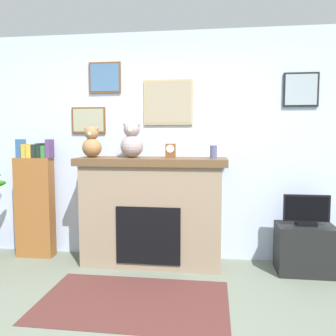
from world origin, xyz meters
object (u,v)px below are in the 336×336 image
object	(u,v)px
fireplace	(152,211)
bookshelf	(35,202)
tv_stand	(305,249)
mantel_clock	(171,151)
teddy_bear_cream	(92,143)
candle_jar	(214,152)
teddy_bear_brown	(132,141)
television	(306,211)

from	to	relation	value
fireplace	bookshelf	world-z (taller)	bookshelf
tv_stand	mantel_clock	distance (m)	1.74
bookshelf	teddy_bear_cream	distance (m)	1.01
candle_jar	teddy_bear_brown	size ratio (longest dim) A/B	0.35
bookshelf	candle_jar	distance (m)	2.16
teddy_bear_cream	candle_jar	bearing A→B (deg)	0.02
mantel_clock	teddy_bear_brown	distance (m)	0.44
tv_stand	television	world-z (taller)	television
teddy_bear_brown	mantel_clock	bearing A→B (deg)	-0.11
tv_stand	teddy_bear_cream	world-z (taller)	teddy_bear_cream
candle_jar	teddy_bear_brown	world-z (taller)	teddy_bear_brown
television	candle_jar	distance (m)	1.13
bookshelf	tv_stand	size ratio (longest dim) A/B	2.40
candle_jar	mantel_clock	distance (m)	0.46
tv_stand	candle_jar	size ratio (longest dim) A/B	4.19
television	mantel_clock	world-z (taller)	mantel_clock
television	fireplace	bearing A→B (deg)	178.10
teddy_bear_cream	fireplace	bearing A→B (deg)	1.54
tv_stand	teddy_bear_cream	xyz separation A→B (m)	(-2.30, 0.03, 1.09)
television	candle_jar	xyz separation A→B (m)	(-0.96, 0.04, 0.61)
television	candle_jar	size ratio (longest dim) A/B	3.35
teddy_bear_cream	teddy_bear_brown	world-z (taller)	teddy_bear_brown
tv_stand	teddy_bear_brown	world-z (taller)	teddy_bear_brown
bookshelf	teddy_bear_brown	size ratio (longest dim) A/B	3.50
fireplace	teddy_bear_cream	size ratio (longest dim) A/B	4.72
fireplace	mantel_clock	distance (m)	0.70
fireplace	television	distance (m)	1.63
tv_stand	television	size ratio (longest dim) A/B	1.25
bookshelf	teddy_bear_cream	world-z (taller)	teddy_bear_cream
mantel_clock	teddy_bear_brown	xyz separation A→B (m)	(-0.43, 0.00, 0.10)
bookshelf	tv_stand	bearing A→B (deg)	-1.89
television	teddy_bear_brown	size ratio (longest dim) A/B	1.17
mantel_clock	television	bearing A→B (deg)	-1.40
teddy_bear_cream	teddy_bear_brown	bearing A→B (deg)	-0.01
candle_jar	tv_stand	bearing A→B (deg)	-2.08
television	mantel_clock	xyz separation A→B (m)	(-1.42, 0.03, 0.61)
television	teddy_bear_cream	xyz separation A→B (m)	(-2.30, 0.04, 0.69)
fireplace	mantel_clock	xyz separation A→B (m)	(0.21, -0.02, 0.67)
bookshelf	teddy_bear_cream	size ratio (longest dim) A/B	4.02
television	bookshelf	bearing A→B (deg)	178.09
fireplace	candle_jar	world-z (taller)	candle_jar
bookshelf	candle_jar	bearing A→B (deg)	-1.80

